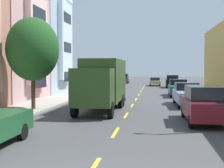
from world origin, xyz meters
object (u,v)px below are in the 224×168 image
at_px(parked_pickup_teal, 179,88).
at_px(parked_pickup_sky, 188,95).
at_px(parked_suv_charcoal, 124,78).
at_px(parked_suv_burgundy, 204,104).
at_px(parked_hatchback_orange, 92,90).
at_px(parked_sedan_silver, 115,83).
at_px(delivery_box_truck, 103,82).
at_px(parked_suv_black, 172,81).
at_px(parked_hatchback_red, 107,85).
at_px(moving_champagne_sedan, 155,81).
at_px(street_tree_second, 33,49).

height_order(parked_pickup_teal, parked_pickup_sky, same).
relative_size(parked_suv_charcoal, parked_pickup_sky, 0.90).
height_order(parked_suv_burgundy, parked_hatchback_orange, parked_suv_burgundy).
relative_size(parked_pickup_teal, parked_sedan_silver, 1.18).
bearing_deg(delivery_box_truck, parked_hatchback_orange, 106.05).
bearing_deg(parked_suv_charcoal, parked_pickup_sky, -76.69).
xyz_separation_m(parked_suv_burgundy, parked_suv_black, (0.13, 30.88, 0.00)).
height_order(parked_suv_burgundy, parked_pickup_teal, parked_suv_burgundy).
xyz_separation_m(parked_suv_charcoal, parked_hatchback_red, (0.24, -23.05, -0.23)).
distance_m(parked_suv_black, parked_hatchback_red, 12.74).
xyz_separation_m(parked_suv_burgundy, parked_hatchback_orange, (-8.67, 12.86, -0.23)).
bearing_deg(parked_suv_burgundy, parked_hatchback_red, 111.59).
bearing_deg(parked_suv_charcoal, parked_suv_black, -57.03).
xyz_separation_m(parked_suv_burgundy, moving_champagne_sedan, (-2.49, 35.58, -0.24)).
distance_m(delivery_box_truck, parked_suv_black, 27.71).
distance_m(parked_hatchback_red, parked_pickup_sky, 16.42).
distance_m(parked_suv_charcoal, parked_pickup_sky, 38.10).
relative_size(parked_suv_black, parked_hatchback_orange, 1.21).
bearing_deg(parked_sedan_silver, parked_suv_charcoal, 90.50).
relative_size(street_tree_second, moving_champagne_sedan, 1.36).
height_order(street_tree_second, parked_hatchback_orange, street_tree_second).
bearing_deg(parked_hatchback_red, moving_champagne_sedan, 66.75).
relative_size(delivery_box_truck, parked_hatchback_orange, 1.96).
distance_m(parked_suv_black, parked_hatchback_orange, 20.05).
height_order(delivery_box_truck, parked_suv_charcoal, delivery_box_truck).
relative_size(parked_suv_black, moving_champagne_sedan, 1.08).
xyz_separation_m(street_tree_second, parked_pickup_sky, (10.70, 4.47, -3.31)).
relative_size(parked_suv_black, parked_pickup_teal, 0.91).
xyz_separation_m(parked_hatchback_red, moving_champagne_sedan, (6.03, 14.04, -0.01)).
bearing_deg(parked_sedan_silver, moving_champagne_sedan, 43.51).
relative_size(parked_suv_black, parked_hatchback_red, 1.21).
bearing_deg(parked_hatchback_orange, street_tree_second, -101.61).
bearing_deg(moving_champagne_sedan, parked_pickup_teal, -82.95).
bearing_deg(moving_champagne_sedan, parked_pickup_sky, -84.91).
relative_size(parked_suv_burgundy, parked_hatchback_orange, 1.20).
bearing_deg(parked_suv_black, parked_pickup_sky, -90.30).
xyz_separation_m(parked_suv_charcoal, moving_champagne_sedan, (6.27, -9.01, -0.24)).
xyz_separation_m(parked_suv_charcoal, parked_pickup_sky, (8.77, -37.08, -0.16)).
xyz_separation_m(parked_suv_black, parked_suv_charcoal, (-8.89, 13.71, 0.00)).
bearing_deg(parked_hatchback_orange, parked_sedan_silver, 89.88).
distance_m(parked_hatchback_orange, parked_pickup_sky, 10.20).
height_order(delivery_box_truck, moving_champagne_sedan, delivery_box_truck).
distance_m(parked_suv_black, parked_sedan_silver, 8.84).
bearing_deg(delivery_box_truck, parked_hatchback_red, 97.86).
bearing_deg(parked_pickup_teal, parked_sedan_silver, 121.81).
bearing_deg(parked_pickup_teal, moving_champagne_sedan, 97.05).
bearing_deg(parked_hatchback_red, street_tree_second, -96.68).
relative_size(parked_suv_black, parked_sedan_silver, 1.07).
xyz_separation_m(parked_suv_black, moving_champagne_sedan, (-2.62, 4.70, -0.24)).
bearing_deg(parked_suv_charcoal, parked_hatchback_orange, -89.83).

